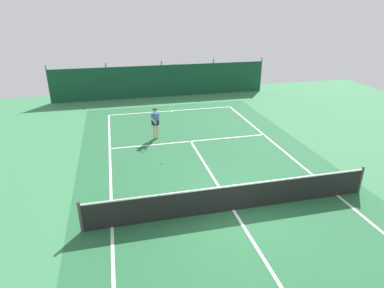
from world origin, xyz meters
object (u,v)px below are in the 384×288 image
Objects in this scene: parked_car at (180,76)px; tennis_net at (234,198)px; tennis_player at (155,121)px; tennis_ball_near_player at (161,162)px.

tennis_net is at bearing -89.32° from parked_car.
tennis_ball_near_player is (-0.17, -3.00, -0.93)m from tennis_player.
tennis_net is 4.67m from tennis_ball_near_player.
tennis_net is at bearing 73.54° from tennis_player.
tennis_net is 7.47m from tennis_player.
tennis_ball_near_player is 15.56m from parked_car.
tennis_player is at bearing 86.83° from tennis_ball_near_player.
tennis_ball_near_player is at bearing 57.24° from tennis_player.
parked_car reaches higher than tennis_ball_near_player.
tennis_player is 12.61m from parked_car.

